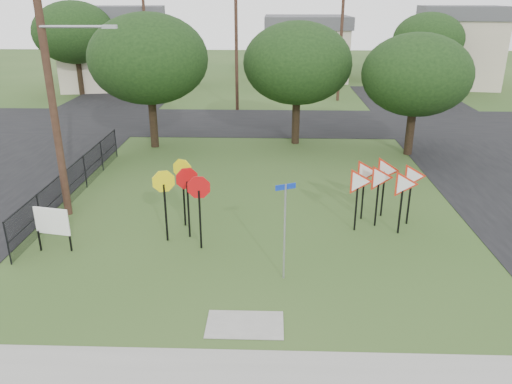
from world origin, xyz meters
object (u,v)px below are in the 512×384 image
info_board (52,223)px  yield_sign_cluster (383,180)px  street_name_sign (285,226)px  stop_sign_cluster (183,187)px

info_board → yield_sign_cluster: bearing=12.4°
yield_sign_cluster → info_board: yield_sign_cluster is taller
street_name_sign → stop_sign_cluster: street_name_sign is taller
stop_sign_cluster → info_board: stop_sign_cluster is taller
street_name_sign → info_board: 7.77m
stop_sign_cluster → yield_sign_cluster: (7.06, 1.31, -0.14)m
yield_sign_cluster → info_board: 11.53m
stop_sign_cluster → yield_sign_cluster: size_ratio=0.84×
street_name_sign → stop_sign_cluster: 4.31m
street_name_sign → stop_sign_cluster: (-3.41, 2.64, 0.17)m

